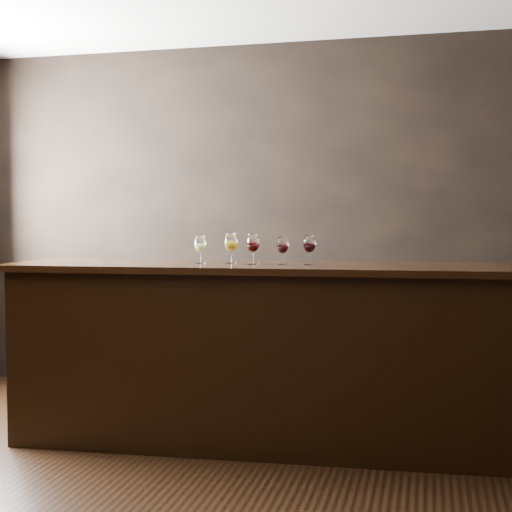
% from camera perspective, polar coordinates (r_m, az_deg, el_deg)
% --- Properties ---
extents(ground, '(5.00, 5.00, 0.00)m').
position_cam_1_polar(ground, '(3.81, -6.44, -18.94)').
color(ground, black).
rests_on(ground, ground).
extents(room_shell, '(5.02, 4.52, 2.81)m').
position_cam_1_polar(room_shell, '(3.74, -9.40, 8.90)').
color(room_shell, black).
rests_on(room_shell, ground).
extents(bar_counter, '(3.17, 0.88, 1.10)m').
position_cam_1_polar(bar_counter, '(4.50, 0.73, -8.17)').
color(bar_counter, black).
rests_on(bar_counter, ground).
extents(bar_top, '(3.28, 0.96, 0.04)m').
position_cam_1_polar(bar_top, '(4.42, 0.74, -0.93)').
color(bar_top, black).
rests_on(bar_top, bar_counter).
extents(back_bar_shelf, '(2.27, 0.40, 0.82)m').
position_cam_1_polar(back_bar_shelf, '(5.61, -0.56, -7.35)').
color(back_bar_shelf, black).
rests_on(back_bar_shelf, ground).
extents(glass_white, '(0.07, 0.07, 0.17)m').
position_cam_1_polar(glass_white, '(4.49, -4.50, 0.89)').
color(glass_white, white).
rests_on(glass_white, bar_top).
extents(glass_amber, '(0.08, 0.08, 0.19)m').
position_cam_1_polar(glass_amber, '(4.50, -2.03, 1.06)').
color(glass_amber, white).
rests_on(glass_amber, bar_top).
extents(glass_red_a, '(0.08, 0.08, 0.19)m').
position_cam_1_polar(glass_red_a, '(4.41, -0.24, 0.98)').
color(glass_red_a, white).
rests_on(glass_red_a, bar_top).
extents(glass_red_b, '(0.07, 0.07, 0.17)m').
position_cam_1_polar(glass_red_b, '(4.38, 2.14, 0.82)').
color(glass_red_b, white).
rests_on(glass_red_b, bar_top).
extents(glass_red_c, '(0.08, 0.08, 0.18)m').
position_cam_1_polar(glass_red_c, '(4.38, 4.29, 0.92)').
color(glass_red_c, white).
rests_on(glass_red_c, bar_top).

